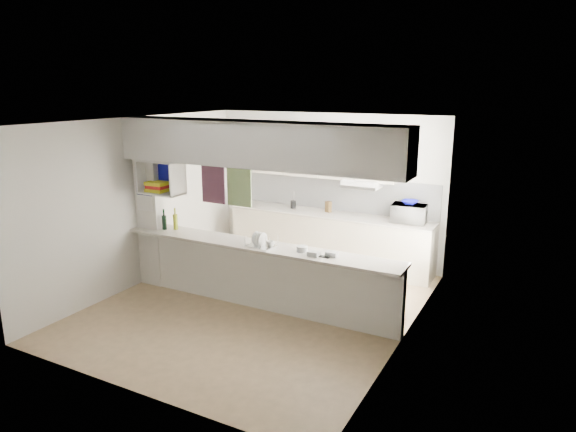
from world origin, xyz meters
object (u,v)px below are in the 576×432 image
Objects in this scene: dish_rack at (261,241)px; microwave at (409,214)px; bowl at (410,202)px; wine_bottles at (170,222)px.

microwave is at bearing 63.89° from dish_rack.
bowl is at bearing 63.82° from dish_rack.
wine_bottles is at bearing 29.66° from microwave.
dish_rack is at bearing -3.07° from wine_bottles.
microwave is 2.05× the size of bowl.
bowl is at bearing -149.98° from microwave.
microwave is 3.74m from wine_bottles.
wine_bottles is (-1.66, 0.09, 0.04)m from dish_rack.
dish_rack is 1.67m from wine_bottles.
dish_rack is at bearing -123.46° from bowl.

